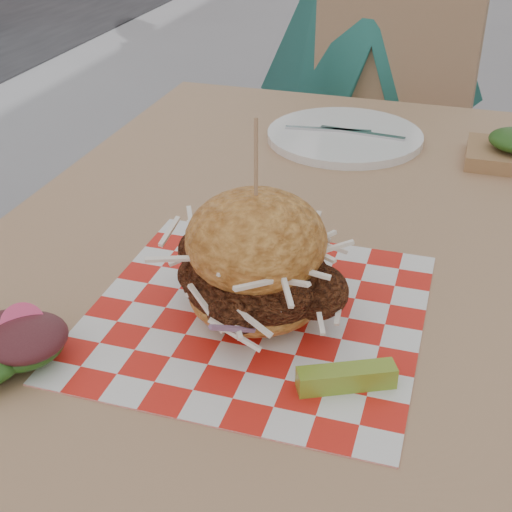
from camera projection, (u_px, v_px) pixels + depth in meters
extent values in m
cube|color=tan|center=(292.00, 248.00, 0.96)|extent=(0.80, 1.20, 0.04)
cylinder|color=#333338|center=(206.00, 256.00, 1.68)|extent=(0.05, 0.05, 0.71)
cylinder|color=#333338|center=(507.00, 304.00, 1.51)|extent=(0.05, 0.05, 0.71)
cube|color=tan|center=(373.00, 185.00, 1.79)|extent=(0.47, 0.47, 0.04)
cube|color=tan|center=(404.00, 66.00, 1.82)|extent=(0.42, 0.10, 0.50)
cylinder|color=#333338|center=(278.00, 282.00, 1.84)|extent=(0.03, 0.03, 0.43)
cylinder|color=#333338|center=(416.00, 316.00, 1.71)|extent=(0.03, 0.03, 0.43)
cylinder|color=#333338|center=(326.00, 223.00, 2.12)|extent=(0.03, 0.03, 0.43)
cylinder|color=#333338|center=(447.00, 249.00, 1.99)|extent=(0.03, 0.03, 0.43)
cube|color=red|center=(256.00, 313.00, 0.79)|extent=(0.36, 0.36, 0.00)
ellipsoid|color=gold|center=(256.00, 293.00, 0.78)|extent=(0.15, 0.15, 0.05)
ellipsoid|color=brown|center=(256.00, 278.00, 0.77)|extent=(0.16, 0.15, 0.08)
ellipsoid|color=gold|center=(256.00, 240.00, 0.74)|extent=(0.15, 0.15, 0.10)
cylinder|color=tan|center=(256.00, 172.00, 0.70)|extent=(0.00, 0.00, 0.11)
cube|color=#8CA42F|center=(346.00, 378.00, 0.68)|extent=(0.10, 0.06, 0.02)
ellipsoid|color=#3F1419|center=(26.00, 354.00, 0.71)|extent=(0.08, 0.08, 0.03)
ellipsoid|color=#1C4C15|center=(28.00, 338.00, 0.73)|extent=(0.08, 0.08, 0.03)
ellipsoid|color=#1C4C15|center=(4.00, 333.00, 0.74)|extent=(0.08, 0.08, 0.03)
ellipsoid|color=#1C4C15|center=(0.00, 367.00, 0.69)|extent=(0.08, 0.08, 0.03)
cylinder|color=#FD467B|center=(23.00, 324.00, 0.71)|extent=(0.05, 0.05, 0.04)
cylinder|color=white|center=(345.00, 136.00, 1.24)|extent=(0.27, 0.27, 0.01)
cube|color=silver|center=(328.00, 129.00, 1.24)|extent=(0.15, 0.03, 0.00)
cube|color=silver|center=(362.00, 133.00, 1.23)|extent=(0.15, 0.03, 0.00)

